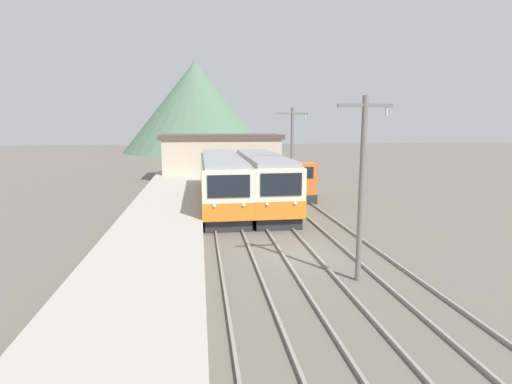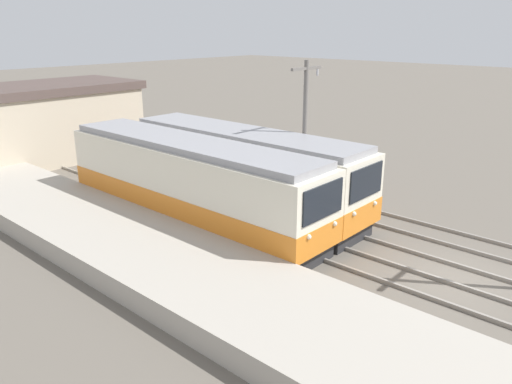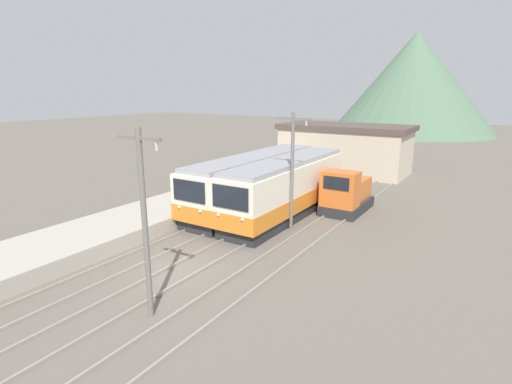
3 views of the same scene
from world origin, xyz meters
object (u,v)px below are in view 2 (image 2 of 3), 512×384
at_px(commuter_train_left, 190,186).
at_px(commuter_train_center, 243,174).
at_px(shunting_locomotive, 243,162).
at_px(catenary_mast_mid, 305,133).

relative_size(commuter_train_left, commuter_train_center, 1.07).
bearing_deg(shunting_locomotive, commuter_train_center, -136.44).
height_order(shunting_locomotive, catenary_mast_mid, catenary_mast_mid).
distance_m(commuter_train_center, shunting_locomotive, 4.17).
bearing_deg(catenary_mast_mid, commuter_train_left, 147.39).
distance_m(commuter_train_left, commuter_train_center, 2.84).
xyz_separation_m(commuter_train_left, catenary_mast_mid, (4.31, -2.76, 2.01)).
distance_m(shunting_locomotive, catenary_mast_mid, 5.91).
relative_size(commuter_train_center, shunting_locomotive, 2.78).
bearing_deg(catenary_mast_mid, commuter_train_center, 123.43).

